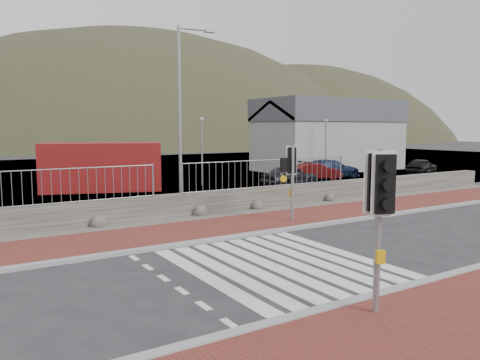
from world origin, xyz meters
TOP-DOWN VIEW (x-y plane):
  - ground at (0.00, 0.00)m, footprint 220.00×220.00m
  - sidewalk_near at (0.00, -5.00)m, footprint 40.00×4.00m
  - sidewalk_far at (0.00, 4.50)m, footprint 40.00×3.00m
  - kerb_near at (0.00, -3.00)m, footprint 40.00×0.25m
  - kerb_far at (0.00, 3.00)m, footprint 40.00×0.25m
  - zebra_crossing at (-0.00, 0.00)m, footprint 4.62×5.60m
  - gravel_strip at (0.00, 6.50)m, footprint 40.00×1.50m
  - stone_wall at (0.00, 7.30)m, footprint 40.00×0.60m
  - railing at (0.00, 7.15)m, footprint 18.07×0.07m
  - quay at (0.00, 27.90)m, footprint 120.00×40.00m
  - water at (0.00, 62.90)m, footprint 220.00×50.00m
  - harbor_building at (20.00, 19.90)m, footprint 12.20×6.20m
  - hills_backdrop at (6.74, 87.90)m, footprint 254.00×90.00m
  - traffic_signal_near at (-0.52, -3.63)m, footprint 0.51×0.42m
  - traffic_signal_far at (3.59, 4.10)m, footprint 0.70×0.37m
  - streetlight at (1.10, 8.08)m, footprint 1.59×0.38m
  - shipping_container at (0.21, 16.88)m, footprint 6.90×4.59m
  - car_a at (10.18, 12.58)m, footprint 3.78×1.72m
  - car_b at (13.92, 14.57)m, footprint 3.69×2.20m
  - car_c at (15.54, 14.86)m, footprint 4.59×2.07m
  - car_e at (23.17, 13.16)m, footprint 3.85×2.49m

SIDE VIEW (x-z plane):
  - hills_backdrop at x=6.74m, z-range -73.05..26.95m
  - ground at x=0.00m, z-range 0.00..0.00m
  - quay at x=0.00m, z-range -0.25..0.25m
  - water at x=0.00m, z-range -0.03..0.03m
  - zebra_crossing at x=0.00m, z-range 0.00..0.01m
  - gravel_strip at x=0.00m, z-range 0.00..0.06m
  - sidewalk_near at x=0.00m, z-range 0.00..0.08m
  - sidewalk_far at x=0.00m, z-range 0.00..0.08m
  - kerb_near at x=0.00m, z-range -0.01..0.11m
  - kerb_far at x=0.00m, z-range -0.01..0.11m
  - stone_wall at x=0.00m, z-range 0.00..0.90m
  - car_b at x=13.92m, z-range 0.00..1.15m
  - car_e at x=23.17m, z-range 0.00..1.22m
  - car_a at x=10.18m, z-range 0.00..1.26m
  - car_c at x=15.54m, z-range 0.00..1.31m
  - shipping_container at x=0.21m, z-range 0.00..2.66m
  - railing at x=0.00m, z-range 1.21..2.43m
  - traffic_signal_far at x=3.59m, z-range 0.65..3.50m
  - traffic_signal_near at x=-0.52m, z-range 0.68..3.78m
  - harbor_building at x=20.00m, z-range 0.03..5.83m
  - streetlight at x=1.10m, z-range 0.47..7.99m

